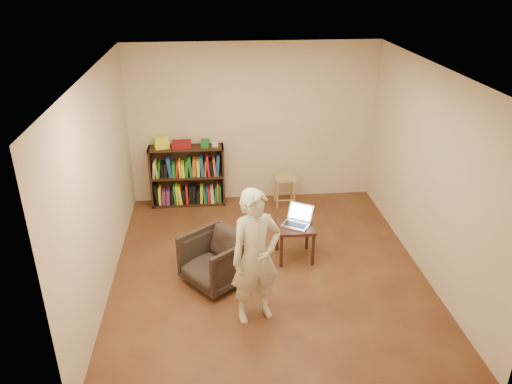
{
  "coord_description": "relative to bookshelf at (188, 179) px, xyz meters",
  "views": [
    {
      "loc": [
        -0.67,
        -5.48,
        3.71
      ],
      "look_at": [
        -0.13,
        0.35,
        0.97
      ],
      "focal_mm": 35.0,
      "sensor_mm": 36.0,
      "label": 1
    }
  ],
  "objects": [
    {
      "name": "side_table",
      "position": [
        1.48,
        -1.82,
        -0.02
      ],
      "size": [
        0.49,
        0.49,
        0.5
      ],
      "color": "black",
      "rests_on": "floor"
    },
    {
      "name": "stool",
      "position": [
        1.58,
        -0.2,
        -0.03
      ],
      "size": [
        0.35,
        0.35,
        0.51
      ],
      "color": "tan",
      "rests_on": "floor"
    },
    {
      "name": "box_green",
      "position": [
        0.31,
        -0.04,
        0.62
      ],
      "size": [
        0.14,
        0.14,
        0.12
      ],
      "primitive_type": "cube",
      "rotation": [
        0.0,
        0.0,
        -0.1
      ],
      "color": "#1C6B28",
      "rests_on": "bookshelf"
    },
    {
      "name": "wall_right",
      "position": [
        3.09,
        -2.09,
        0.86
      ],
      "size": [
        0.0,
        4.5,
        4.5
      ],
      "primitive_type": "plane",
      "rotation": [
        1.57,
        0.0,
        -1.57
      ],
      "color": "beige",
      "rests_on": "floor"
    },
    {
      "name": "person",
      "position": [
        0.84,
        -3.01,
        0.35
      ],
      "size": [
        0.66,
        0.54,
        1.58
      ],
      "primitive_type": "imported",
      "rotation": [
        0.0,
        0.0,
        0.31
      ],
      "color": "beige",
      "rests_on": "floor"
    },
    {
      "name": "box_yellow",
      "position": [
        -0.37,
        -0.02,
        0.65
      ],
      "size": [
        0.26,
        0.21,
        0.18
      ],
      "primitive_type": "cube",
      "rotation": [
        0.0,
        0.0,
        0.24
      ],
      "color": "yellow",
      "rests_on": "bookshelf"
    },
    {
      "name": "bookshelf",
      "position": [
        0.0,
        0.0,
        0.0
      ],
      "size": [
        1.2,
        0.3,
        1.0
      ],
      "color": "black",
      "rests_on": "floor"
    },
    {
      "name": "wall_back",
      "position": [
        1.09,
        0.16,
        0.86
      ],
      "size": [
        4.0,
        0.0,
        4.0
      ],
      "primitive_type": "plane",
      "rotation": [
        1.57,
        0.0,
        0.0
      ],
      "color": "beige",
      "rests_on": "floor"
    },
    {
      "name": "red_cloth",
      "position": [
        -0.06,
        -0.03,
        0.61
      ],
      "size": [
        0.31,
        0.23,
        0.1
      ],
      "primitive_type": "cube",
      "rotation": [
        0.0,
        0.0,
        0.04
      ],
      "color": "maroon",
      "rests_on": "bookshelf"
    },
    {
      "name": "ceiling",
      "position": [
        1.09,
        -2.09,
        2.16
      ],
      "size": [
        4.5,
        4.5,
        0.0
      ],
      "primitive_type": "plane",
      "color": "silver",
      "rests_on": "wall_back"
    },
    {
      "name": "box_white",
      "position": [
        0.47,
        -0.02,
        0.6
      ],
      "size": [
        0.1,
        0.1,
        0.08
      ],
      "primitive_type": "cube",
      "rotation": [
        0.0,
        0.0,
        -0.02
      ],
      "color": "beige",
      "rests_on": "bookshelf"
    },
    {
      "name": "wall_left",
      "position": [
        -0.91,
        -2.09,
        0.86
      ],
      "size": [
        0.0,
        4.5,
        4.5
      ],
      "primitive_type": "plane",
      "rotation": [
        1.57,
        0.0,
        1.57
      ],
      "color": "beige",
      "rests_on": "floor"
    },
    {
      "name": "armchair",
      "position": [
        0.41,
        -2.3,
        -0.11
      ],
      "size": [
        1.0,
        0.99,
        0.65
      ],
      "primitive_type": "imported",
      "rotation": [
        0.0,
        0.0,
        -0.9
      ],
      "color": "#2F251F",
      "rests_on": "floor"
    },
    {
      "name": "floor",
      "position": [
        1.09,
        -2.09,
        -0.44
      ],
      "size": [
        4.5,
        4.5,
        0.0
      ],
      "primitive_type": "plane",
      "color": "#4A2118",
      "rests_on": "ground"
    },
    {
      "name": "laptop",
      "position": [
        1.52,
        -1.78,
        0.11
      ],
      "size": [
        0.48,
        0.48,
        0.23
      ],
      "rotation": [
        0.0,
        0.0,
        -0.54
      ],
      "color": "#B8B7BC",
      "rests_on": "side_table"
    }
  ]
}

